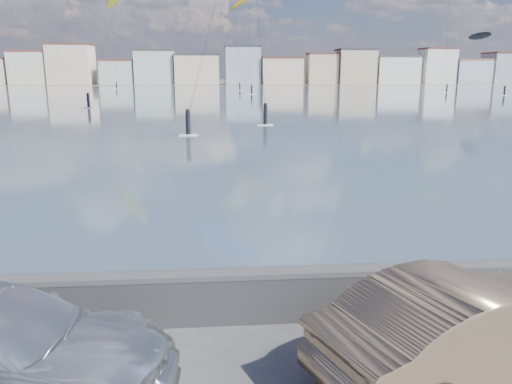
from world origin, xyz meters
TOP-DOWN VIEW (x-y plane):
  - bay_water at (0.00, 91.50)m, footprint 500.00×177.00m
  - far_shore_strip at (0.00, 200.00)m, footprint 500.00×60.00m
  - seawall at (0.00, 2.70)m, footprint 400.00×0.36m
  - far_buildings at (1.31, 186.00)m, footprint 240.79×13.26m
  - car_champagne at (3.95, 0.74)m, footprint 5.24×3.44m
  - kitesurfer_0 at (57.89, 102.57)m, footprint 3.10×16.47m

SIDE VIEW (x-z plane):
  - bay_water at x=0.00m, z-range 0.01..0.01m
  - far_shore_strip at x=0.00m, z-range 0.01..0.01m
  - seawall at x=0.00m, z-range 0.04..1.12m
  - car_champagne at x=3.95m, z-range 0.00..1.63m
  - far_buildings at x=1.31m, z-range -1.27..13.33m
  - kitesurfer_0 at x=57.89m, z-range 5.27..18.64m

